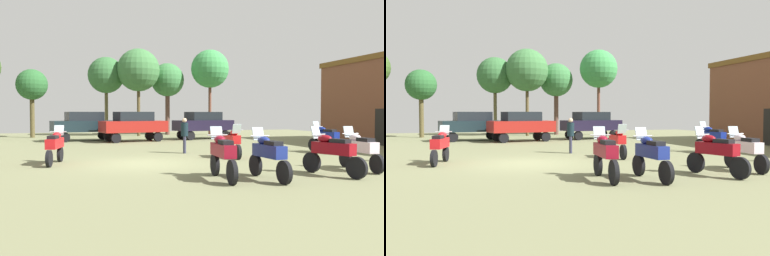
% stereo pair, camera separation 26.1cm
% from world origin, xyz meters
% --- Properties ---
extents(ground_plane, '(44.00, 52.00, 0.02)m').
position_xyz_m(ground_plane, '(0.00, 0.00, 0.01)').
color(ground_plane, '#70734E').
extents(motorcycle_1, '(0.62, 2.23, 1.45)m').
position_xyz_m(motorcycle_1, '(6.59, -3.89, 0.73)').
color(motorcycle_1, black).
rests_on(motorcycle_1, ground).
extents(motorcycle_2, '(0.62, 2.32, 1.51)m').
position_xyz_m(motorcycle_2, '(1.52, -4.26, 0.76)').
color(motorcycle_2, black).
rests_on(motorcycle_2, ground).
extents(motorcycle_3, '(0.62, 2.24, 1.48)m').
position_xyz_m(motorcycle_3, '(2.77, -4.64, 0.75)').
color(motorcycle_3, black).
rests_on(motorcycle_3, ground).
extents(motorcycle_4, '(0.75, 2.18, 1.44)m').
position_xyz_m(motorcycle_4, '(-3.14, 0.81, 0.73)').
color(motorcycle_4, black).
rests_on(motorcycle_4, ground).
extents(motorcycle_6, '(0.82, 2.20, 1.49)m').
position_xyz_m(motorcycle_6, '(5.00, -4.54, 0.75)').
color(motorcycle_6, black).
rests_on(motorcycle_6, ground).
extents(motorcycle_7, '(0.62, 2.13, 1.45)m').
position_xyz_m(motorcycle_7, '(4.01, 0.81, 0.73)').
color(motorcycle_7, black).
rests_on(motorcycle_7, ground).
extents(motorcycle_8, '(0.69, 2.22, 1.50)m').
position_xyz_m(motorcycle_8, '(9.06, 1.29, 0.76)').
color(motorcycle_8, black).
rests_on(motorcycle_8, ground).
extents(car_1, '(4.58, 2.64, 2.00)m').
position_xyz_m(car_1, '(-1.57, 13.37, 1.19)').
color(car_1, black).
rests_on(car_1, ground).
extents(car_2, '(4.57, 2.62, 2.00)m').
position_xyz_m(car_2, '(1.54, 11.63, 1.19)').
color(car_2, black).
rests_on(car_2, ground).
extents(car_3, '(4.56, 2.59, 2.00)m').
position_xyz_m(car_3, '(6.87, 12.73, 1.19)').
color(car_3, black).
rests_on(car_3, ground).
extents(person_1, '(0.41, 0.41, 1.67)m').
position_xyz_m(person_1, '(2.61, 3.23, 0.99)').
color(person_1, '#2D2E42').
rests_on(person_1, ground).
extents(tree_1, '(3.06, 3.06, 6.67)m').
position_xyz_m(tree_1, '(0.50, 19.47, 5.12)').
color(tree_1, '#4D472A').
rests_on(tree_1, ground).
extents(tree_2, '(2.94, 2.94, 6.33)m').
position_xyz_m(tree_2, '(5.82, 19.34, 4.81)').
color(tree_2, brown).
rests_on(tree_2, ground).
extents(tree_3, '(3.35, 3.35, 7.50)m').
position_xyz_m(tree_3, '(9.38, 18.12, 5.82)').
color(tree_3, brown).
rests_on(tree_3, ground).
extents(tree_4, '(2.39, 2.39, 5.33)m').
position_xyz_m(tree_4, '(-5.29, 18.35, 4.08)').
color(tree_4, '#4E4426').
rests_on(tree_4, ground).
extents(tree_5, '(3.56, 3.56, 7.29)m').
position_xyz_m(tree_5, '(3.03, 18.19, 5.51)').
color(tree_5, '#4F4125').
rests_on(tree_5, ground).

